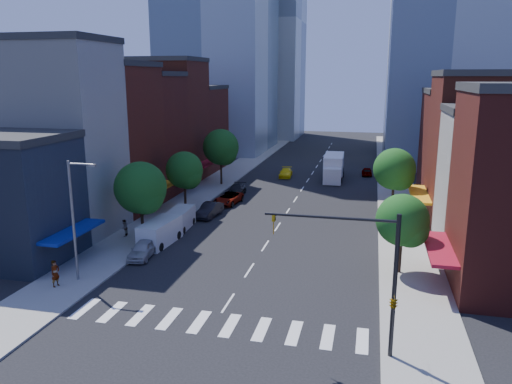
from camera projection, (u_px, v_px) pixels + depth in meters
ground at (228, 303)px, 33.80m from camera, size 220.00×220.00×0.00m
sidewalk_left at (223, 179)px, 74.49m from camera, size 5.00×120.00×0.15m
sidewalk_right at (396, 187)px, 68.95m from camera, size 5.00×120.00×0.15m
crosswalk at (215, 324)px, 30.95m from camera, size 19.00×3.00×0.01m
bldg_left_1 at (52, 140)px, 47.80m from camera, size 12.00×8.00×18.00m
bldg_left_2 at (99, 140)px, 56.09m from camera, size 12.00×9.00×16.00m
bldg_left_3 at (134, 136)px, 64.26m from camera, size 12.00×8.00×15.00m
bldg_left_4 at (161, 122)px, 72.10m from camera, size 12.00×9.00×17.00m
bldg_left_5 at (185, 129)px, 81.56m from camera, size 12.00×10.00×13.00m
bldg_right_2 at (494, 153)px, 50.21m from camera, size 12.00×10.00×15.00m
bldg_right_3 at (474, 149)px, 59.92m from camera, size 12.00×10.00×13.00m
tower_far_w at (265, 22)px, 121.55m from camera, size 18.00×18.00×56.00m
traffic_signal at (384, 286)px, 26.39m from camera, size 7.24×2.24×8.00m
streetlight at (75, 214)px, 36.17m from camera, size 2.25×0.25×9.00m
tree_left_near at (142, 190)px, 45.57m from camera, size 4.80×4.80×7.30m
tree_left_mid at (185, 172)px, 56.08m from camera, size 4.20×4.20×6.65m
tree_left_far at (222, 149)px, 69.21m from camera, size 5.00×5.00×7.75m
tree_right_near at (404, 222)px, 37.78m from camera, size 4.00×4.00×6.20m
tree_right_far at (396, 171)px, 54.70m from camera, size 4.60×4.60×7.20m
parked_car_front at (143, 249)px, 42.18m from camera, size 2.08×4.30×1.41m
parked_car_second at (210, 210)px, 54.44m from camera, size 1.99×4.69×1.51m
parked_car_third at (228, 198)px, 59.84m from camera, size 2.88×5.21×1.38m
parked_car_rear at (236, 190)px, 64.15m from camera, size 2.03×4.74×1.36m
cargo_van_near at (159, 233)px, 45.39m from camera, size 2.45×5.31×2.20m
cargo_van_far at (180, 219)px, 50.08m from camera, size 2.14×4.78×1.99m
taxi at (286, 173)px, 75.94m from camera, size 2.14×4.58×1.29m
traffic_car_oncoming at (338, 171)px, 76.86m from camera, size 2.05×4.45×1.41m
traffic_car_far at (367, 171)px, 77.11m from camera, size 1.64×3.79×1.27m
box_truck at (334, 168)px, 73.80m from camera, size 3.04×9.12×3.64m
pedestrian_near at (55, 273)px, 35.93m from camera, size 0.62×0.81×1.98m
pedestrian_far at (124, 228)px, 47.33m from camera, size 0.75×0.89×1.61m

